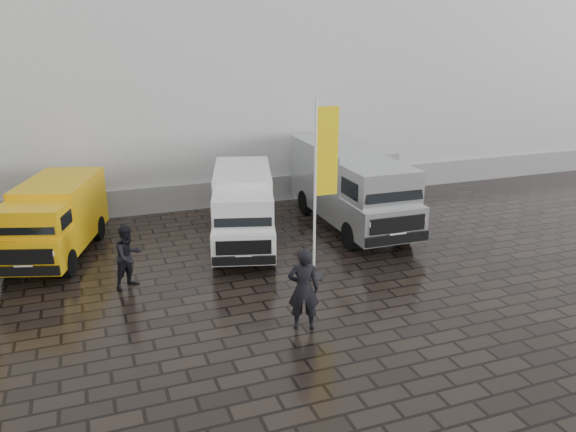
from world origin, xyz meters
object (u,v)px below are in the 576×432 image
van_white (243,210)px  wheelie_bin (400,181)px  flagpole (322,182)px  person_front (304,289)px  van_yellow (54,221)px  person_tent (129,257)px  van_silver (351,188)px

van_white → wheelie_bin: van_white is taller
flagpole → person_front: size_ratio=2.50×
van_yellow → person_front: van_yellow is taller
person_tent → van_silver: bearing=-16.1°
flagpole → wheelie_bin: size_ratio=5.19×
van_white → van_yellow: bearing=-174.2°
van_white → flagpole: flagpole is taller
van_yellow → person_tent: (1.84, -2.99, -0.25)m
person_front → flagpole: bearing=-101.5°
wheelie_bin → van_white: bearing=-152.0°
van_yellow → van_silver: (9.47, -0.53, 0.27)m
wheelie_bin → van_silver: bearing=-137.5°
van_white → van_silver: (3.96, 0.43, 0.22)m
van_yellow → van_silver: bearing=14.4°
van_yellow → wheelie_bin: 13.85m
van_yellow → van_white: size_ratio=0.90×
van_yellow → van_silver: size_ratio=0.75×
wheelie_bin → person_front: (-8.25, -9.54, 0.50)m
van_yellow → van_white: van_white is taller
flagpole → person_front: 3.41m
person_front → person_tent: bearing=-27.3°
van_white → flagpole: size_ratio=1.10×
van_white → person_front: 5.67m
van_silver → flagpole: 4.65m
van_yellow → flagpole: bearing=-13.5°
van_yellow → wheelie_bin: size_ratio=5.13×
person_front → person_tent: (-3.44, 3.64, -0.12)m
van_silver → flagpole: (-2.68, -3.56, 1.31)m
van_silver → person_front: bearing=-123.4°
van_silver → person_tent: van_silver is taller
flagpole → wheelie_bin: flagpole is taller
van_yellow → person_front: size_ratio=2.47×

